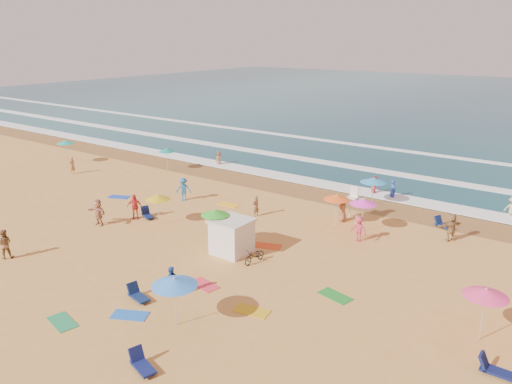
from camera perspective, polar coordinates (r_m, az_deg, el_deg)
The scene contains 12 objects.
ground at distance 31.97m, azimuth -4.34°, elevation -5.61°, with size 220.00×220.00×0.00m, color gold.
ocean at distance 108.74m, azimuth 25.97°, elevation 9.08°, with size 220.00×140.00×0.18m, color #0C4756.
wet_sand at distance 41.66m, azimuth 6.82°, elevation -0.14°, with size 220.00×220.00×0.00m, color olive.
surf_foam at distance 49.24m, azimuth 11.89°, elevation 2.47°, with size 200.00×18.70×0.05m.
cabana at distance 29.88m, azimuth -2.78°, elevation -5.19°, with size 2.00×2.00×2.00m, color silver.
cabana_roof at distance 29.49m, azimuth -2.81°, elevation -3.29°, with size 2.20×2.20×0.12m, color silver.
bicycle at distance 28.83m, azimuth -0.16°, elevation -7.29°, with size 0.56×1.62×0.85m, color black.
lifeguard_stand at distance 35.74m, azimuth 11.08°, elevation -1.57°, with size 1.20×1.20×2.10m, color white, non-canonical shape.
beach_umbrellas at distance 30.10m, azimuth -2.58°, elevation -2.74°, with size 56.98×30.24×0.72m.
loungers at distance 25.66m, azimuth 4.65°, elevation -11.30°, with size 64.37×23.25×0.34m.
towels at distance 29.44m, azimuth -5.72°, elevation -7.72°, with size 35.80×25.12×0.03m.
beachgoers at distance 35.85m, azimuth -1.05°, elevation -1.56°, with size 40.08×25.99×2.12m.
Camera 1 is at (19.22, -22.30, 12.46)m, focal length 35.00 mm.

